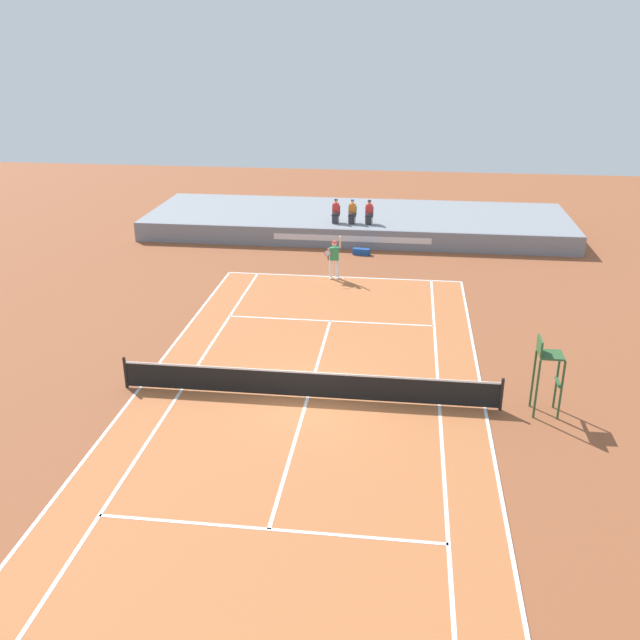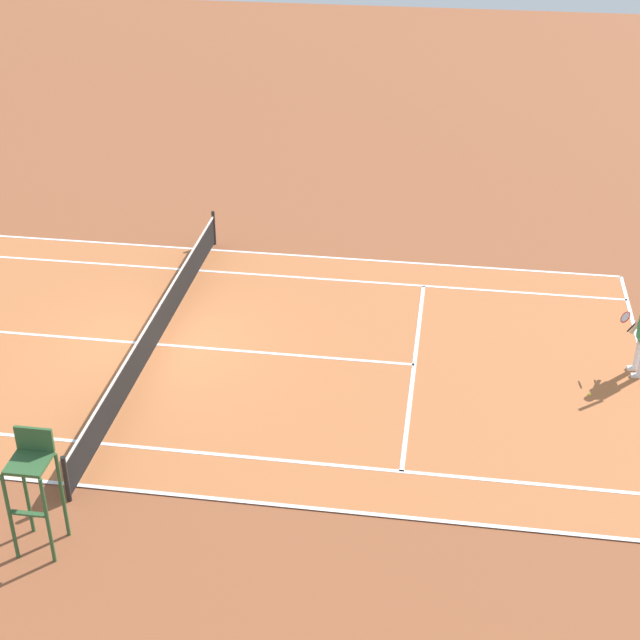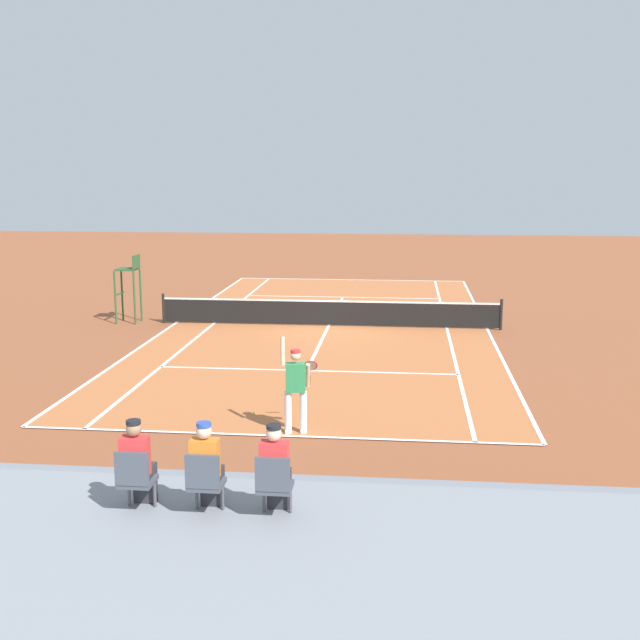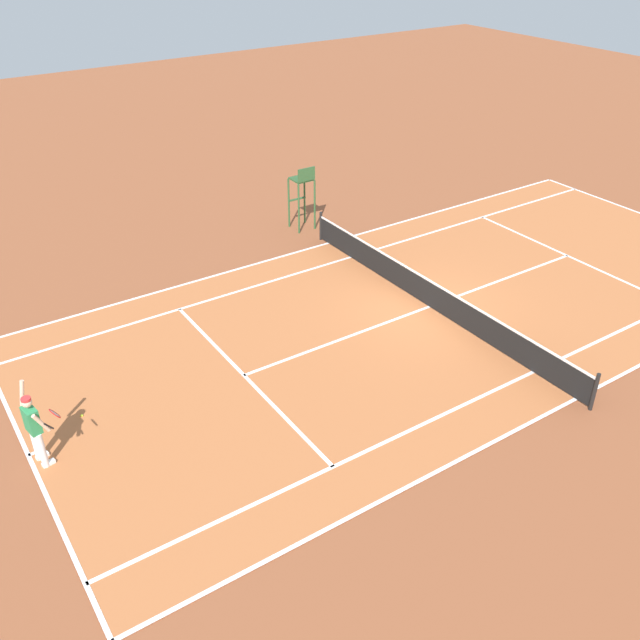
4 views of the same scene
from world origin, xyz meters
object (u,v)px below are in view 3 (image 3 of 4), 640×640
(umpire_chair, at_px, (129,280))
(spectator_seated_0, at_px, (275,472))
(spectator_seated_2, at_px, (137,466))
(tennis_player, at_px, (296,388))
(spectator_seated_1, at_px, (207,469))
(tennis_ball, at_px, (254,413))
(equipment_bag, at_px, (202,502))

(umpire_chair, bearing_deg, spectator_seated_0, 114.34)
(spectator_seated_0, relative_size, spectator_seated_2, 1.00)
(spectator_seated_2, relative_size, tennis_player, 0.61)
(spectator_seated_1, relative_size, tennis_ball, 18.60)
(spectator_seated_1, bearing_deg, umpire_chair, -68.07)
(spectator_seated_2, bearing_deg, spectator_seated_0, 180.00)
(spectator_seated_1, bearing_deg, equipment_bag, -73.64)
(spectator_seated_1, distance_m, spectator_seated_2, 0.92)
(umpire_chair, bearing_deg, tennis_player, 123.01)
(spectator_seated_2, height_order, equipment_bag, spectator_seated_2)
(spectator_seated_2, bearing_deg, tennis_player, -100.77)
(spectator_seated_0, height_order, equipment_bag, spectator_seated_0)
(equipment_bag, bearing_deg, tennis_player, -103.88)
(spectator_seated_0, bearing_deg, spectator_seated_1, 0.00)
(umpire_chair, bearing_deg, spectator_seated_1, 111.93)
(tennis_player, bearing_deg, tennis_ball, -46.91)
(tennis_player, bearing_deg, spectator_seated_1, 87.34)
(spectator_seated_2, distance_m, equipment_bag, 2.83)
(spectator_seated_0, relative_size, spectator_seated_1, 1.00)
(tennis_player, distance_m, equipment_bag, 4.24)
(tennis_ball, bearing_deg, equipment_bag, 91.32)
(tennis_ball, height_order, equipment_bag, equipment_bag)
(spectator_seated_1, height_order, spectator_seated_2, same)
(tennis_ball, xyz_separation_m, umpire_chair, (6.45, -10.46, 1.52))
(tennis_player, relative_size, umpire_chair, 0.85)
(tennis_player, bearing_deg, umpire_chair, -56.99)
(spectator_seated_0, distance_m, tennis_player, 6.48)
(spectator_seated_1, bearing_deg, tennis_player, -92.66)
(tennis_ball, bearing_deg, spectator_seated_0, 102.73)
(spectator_seated_1, relative_size, umpire_chair, 0.52)
(spectator_seated_2, relative_size, equipment_bag, 1.35)
(umpire_chair, xyz_separation_m, equipment_bag, (-6.57, 15.68, -1.40))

